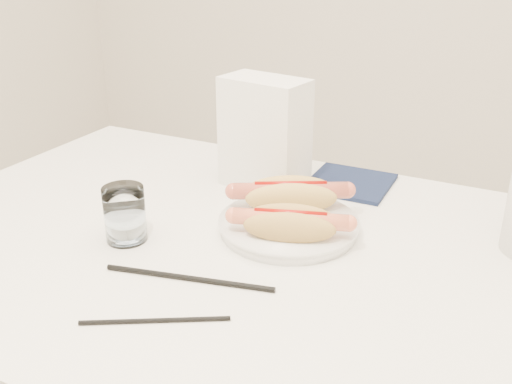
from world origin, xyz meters
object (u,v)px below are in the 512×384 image
at_px(table, 244,275).
at_px(hotdog_right, 290,224).
at_px(plate, 289,227).
at_px(napkin_box, 265,134).
at_px(hotdog_left, 290,195).
at_px(water_glass, 125,214).

xyz_separation_m(table, hotdog_right, (0.07, 0.02, 0.10)).
relative_size(table, plate, 5.38).
relative_size(table, hotdog_right, 6.75).
relative_size(hotdog_right, napkin_box, 0.84).
height_order(plate, hotdog_left, hotdog_left).
relative_size(table, water_glass, 13.18).
xyz_separation_m(table, plate, (0.05, 0.07, 0.07)).
bearing_deg(hotdog_left, table, -132.42).
relative_size(plate, napkin_box, 1.05).
xyz_separation_m(hotdog_right, water_glass, (-0.24, -0.09, 0.00)).
bearing_deg(plate, water_glass, -147.49).
xyz_separation_m(table, water_glass, (-0.17, -0.07, 0.11)).
height_order(table, plate, plate).
relative_size(hotdog_left, napkin_box, 0.87).
height_order(plate, napkin_box, napkin_box).
bearing_deg(plate, hotdog_right, -64.00).
bearing_deg(plate, table, -125.67).
bearing_deg(hotdog_left, plate, -97.12).
bearing_deg(hotdog_left, water_glass, -164.98).
relative_size(plate, hotdog_left, 1.21).
height_order(table, water_glass, water_glass).
height_order(plate, water_glass, water_glass).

